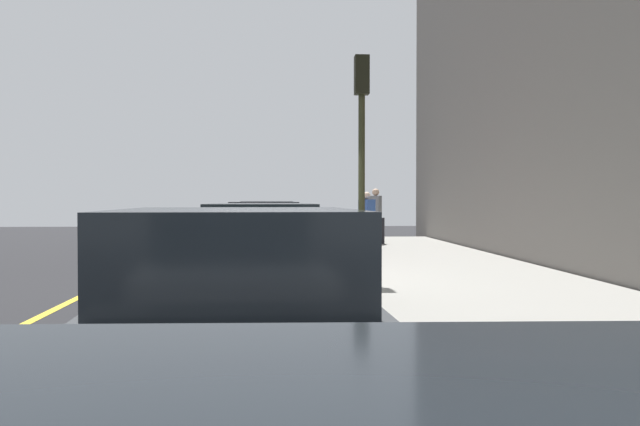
% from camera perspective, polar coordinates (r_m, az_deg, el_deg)
% --- Properties ---
extents(ground_plane, '(56.00, 56.00, 0.00)m').
position_cam_1_polar(ground_plane, '(12.03, -3.45, -6.39)').
color(ground_plane, black).
extents(sidewalk, '(28.00, 4.60, 0.15)m').
position_cam_1_polar(sidewalk, '(12.47, 11.98, -5.80)').
color(sidewalk, gray).
rests_on(sidewalk, ground).
extents(lane_stripe_centre, '(28.00, 0.14, 0.01)m').
position_cam_1_polar(lane_stripe_centre, '(12.44, -18.44, -6.18)').
color(lane_stripe_centre, gold).
rests_on(lane_stripe_centre, ground).
extents(snow_bank_curb, '(7.37, 0.56, 0.22)m').
position_cam_1_polar(snow_bank_curb, '(14.99, -0.78, -4.47)').
color(snow_bank_curb, white).
rests_on(snow_bank_curb, ground).
extents(parked_car_charcoal, '(4.35, 2.02, 1.51)m').
position_cam_1_polar(parked_car_charcoal, '(5.00, -6.79, -8.33)').
color(parked_car_charcoal, black).
rests_on(parked_car_charcoal, ground).
extents(parked_car_green, '(4.58, 1.96, 1.51)m').
position_cam_1_polar(parked_car_green, '(10.67, -4.88, -3.26)').
color(parked_car_green, black).
rests_on(parked_car_green, ground).
extents(parked_car_red, '(4.36, 1.99, 1.51)m').
position_cam_1_polar(parked_car_red, '(16.84, -4.70, -1.64)').
color(parked_car_red, black).
rests_on(parked_car_red, ground).
extents(parked_car_white, '(4.32, 1.98, 1.51)m').
position_cam_1_polar(parked_car_white, '(22.15, -4.30, -0.97)').
color(parked_car_white, black).
rests_on(parked_car_white, ground).
extents(pedestrian_blue_coat, '(0.52, 0.49, 1.63)m').
position_cam_1_polar(pedestrian_blue_coat, '(19.39, 3.89, -0.49)').
color(pedestrian_blue_coat, black).
rests_on(pedestrian_blue_coat, sidewalk).
extents(pedestrian_brown_coat, '(0.47, 0.54, 1.64)m').
position_cam_1_polar(pedestrian_brown_coat, '(23.49, 3.79, -0.19)').
color(pedestrian_brown_coat, black).
rests_on(pedestrian_brown_coat, sidewalk).
extents(pedestrian_grey_coat, '(0.55, 0.55, 1.76)m').
position_cam_1_polar(pedestrian_grey_coat, '(22.15, 4.63, -0.10)').
color(pedestrian_grey_coat, black).
rests_on(pedestrian_grey_coat, sidewalk).
extents(traffic_light_pole, '(0.35, 0.26, 4.03)m').
position_cam_1_polar(traffic_light_pole, '(12.61, 3.46, 7.14)').
color(traffic_light_pole, '#2D2D19').
rests_on(traffic_light_pole, sidewalk).
extents(rolling_suitcase, '(0.34, 0.22, 0.85)m').
position_cam_1_polar(rolling_suitcase, '(19.76, 3.59, -2.26)').
color(rolling_suitcase, '#471E19').
rests_on(rolling_suitcase, sidewalk).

